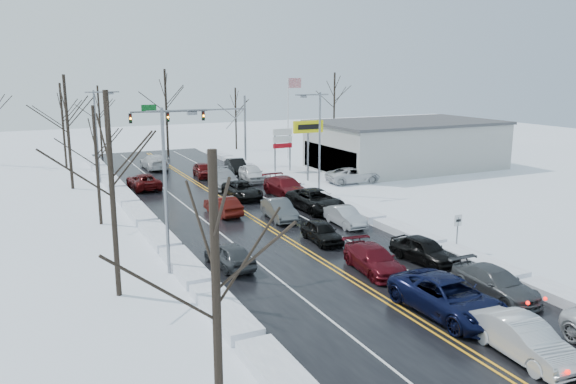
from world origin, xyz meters
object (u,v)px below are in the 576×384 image
dealership_building (406,144)px  oncoming_car_0 (223,215)px  tires_plus_sign (308,131)px  traffic_signal_mast (203,119)px  flagpole (289,111)px

dealership_building → oncoming_car_0: (-25.64, -11.25, -2.66)m
tires_plus_sign → dealership_building: size_ratio=0.29×
traffic_signal_mast → tires_plus_sign: size_ratio=2.21×
flagpole → tires_plus_sign: bearing=-108.4°
traffic_signal_mast → flagpole: 11.90m
flagpole → oncoming_car_0: bearing=-125.9°
dealership_building → oncoming_car_0: 28.13m
flagpole → oncoming_car_0: flagpole is taller
dealership_building → traffic_signal_mast: bearing=154.1°
oncoming_car_0 → tires_plus_sign: bearing=-147.3°
traffic_signal_mast → oncoming_car_0: bearing=-103.5°
tires_plus_sign → dealership_building: bearing=8.5°
tires_plus_sign → traffic_signal_mast: bearing=120.5°
tires_plus_sign → dealership_building: tires_plus_sign is taller
flagpole → dealership_building: size_ratio=0.49×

